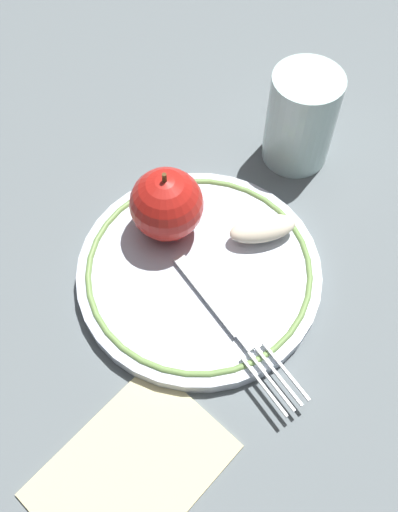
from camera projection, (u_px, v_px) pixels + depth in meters
ground_plane at (190, 259)px, 0.58m from camera, size 2.00×2.00×0.00m
plate at (199, 271)px, 0.56m from camera, size 0.24×0.24×0.02m
apple_red_whole at (167, 204)px, 0.54m from camera, size 0.07×0.07×0.08m
apple_slice_front at (262, 229)px, 0.56m from camera, size 0.06×0.07×0.02m
fork at (230, 323)px, 0.52m from camera, size 0.18×0.07×0.00m
drinking_glass at (304, 120)px, 0.60m from camera, size 0.07×0.07×0.11m
napkin_folded at (132, 470)px, 0.47m from camera, size 0.12×0.16×0.01m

